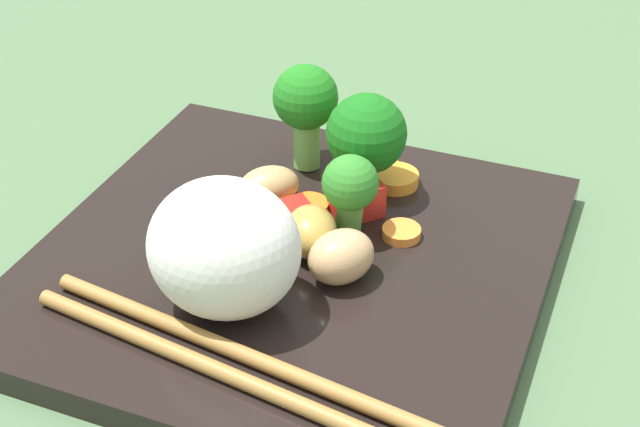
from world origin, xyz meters
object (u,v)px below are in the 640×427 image
(carrot_slice_0, at_px, (309,206))
(square_plate, at_px, (292,265))
(chopstick_pair, at_px, (246,369))
(rice_mound, at_px, (224,248))
(broccoli_floret_1, at_px, (350,188))

(carrot_slice_0, bearing_deg, square_plate, -172.82)
(square_plate, xyz_separation_m, chopstick_pair, (-0.10, -0.01, 0.01))
(square_plate, distance_m, carrot_slice_0, 0.04)
(rice_mound, relative_size, broccoli_floret_1, 1.53)
(chopstick_pair, bearing_deg, rice_mound, 133.76)
(square_plate, height_order, carrot_slice_0, carrot_slice_0)
(rice_mound, bearing_deg, carrot_slice_0, -5.76)
(broccoli_floret_1, relative_size, chopstick_pair, 0.21)
(square_plate, relative_size, chopstick_pair, 1.15)
(chopstick_pair, bearing_deg, broccoli_floret_1, 95.58)
(rice_mound, relative_size, chopstick_pair, 0.33)
(broccoli_floret_1, relative_size, carrot_slice_0, 2.14)
(broccoli_floret_1, height_order, chopstick_pair, broccoli_floret_1)
(carrot_slice_0, distance_m, chopstick_pair, 0.14)
(square_plate, distance_m, broccoli_floret_1, 0.05)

